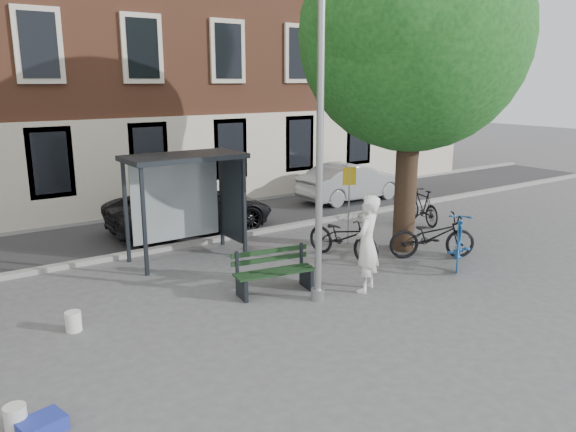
% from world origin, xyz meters
% --- Properties ---
extents(ground, '(90.00, 90.00, 0.00)m').
position_xyz_m(ground, '(0.00, 0.00, 0.00)').
color(ground, '#4C4C4F').
rests_on(ground, ground).
extents(road, '(40.00, 4.00, 0.01)m').
position_xyz_m(road, '(0.00, 7.00, 0.01)').
color(road, '#28282B').
rests_on(road, ground).
extents(curb_near, '(40.00, 0.25, 0.12)m').
position_xyz_m(curb_near, '(0.00, 5.00, 0.06)').
color(curb_near, gray).
rests_on(curb_near, ground).
extents(curb_far, '(40.00, 0.25, 0.12)m').
position_xyz_m(curb_far, '(0.00, 9.00, 0.06)').
color(curb_far, gray).
rests_on(curb_far, ground).
extents(building_row, '(30.00, 8.00, 14.00)m').
position_xyz_m(building_row, '(0.00, 13.00, 7.00)').
color(building_row, brown).
rests_on(building_row, ground).
extents(lamppost, '(0.28, 0.35, 6.11)m').
position_xyz_m(lamppost, '(0.00, 0.00, 2.78)').
color(lamppost, '#9EA0A3').
rests_on(lamppost, ground).
extents(tree_right, '(5.76, 5.60, 8.20)m').
position_xyz_m(tree_right, '(4.01, 1.38, 5.62)').
color(tree_right, black).
rests_on(tree_right, ground).
extents(bus_shelter, '(2.85, 1.45, 2.62)m').
position_xyz_m(bus_shelter, '(-0.61, 4.11, 1.92)').
color(bus_shelter, '#1E2328').
rests_on(bus_shelter, ground).
extents(painter, '(0.90, 0.80, 2.06)m').
position_xyz_m(painter, '(1.16, -0.15, 1.03)').
color(painter, white).
rests_on(painter, ground).
extents(bench, '(1.79, 0.84, 0.89)m').
position_xyz_m(bench, '(-0.49, 0.88, 0.41)').
color(bench, '#1E2328').
rests_on(bench, ground).
extents(bike_a, '(2.23, 1.76, 1.13)m').
position_xyz_m(bike_a, '(4.05, 0.58, 0.57)').
color(bike_a, black).
rests_on(bike_a, ground).
extents(bike_b, '(1.92, 1.65, 1.19)m').
position_xyz_m(bike_b, '(4.14, -0.17, 0.60)').
color(bike_b, '#1A4E92').
rests_on(bike_b, ground).
extents(bike_c, '(1.19, 2.24, 1.12)m').
position_xyz_m(bike_c, '(2.19, 1.81, 0.56)').
color(bike_c, black).
rests_on(bike_c, ground).
extents(bike_d, '(1.05, 1.90, 1.10)m').
position_xyz_m(bike_d, '(6.50, 3.11, 0.55)').
color(bike_d, black).
rests_on(bike_d, ground).
extents(car_dark, '(4.99, 2.48, 1.36)m').
position_xyz_m(car_dark, '(0.24, 6.41, 0.68)').
color(car_dark, black).
rests_on(car_dark, ground).
extents(car_silver, '(4.23, 1.49, 1.39)m').
position_xyz_m(car_silver, '(7.01, 6.99, 0.70)').
color(car_silver, '#93959A').
rests_on(car_silver, ground).
extents(blue_crate, '(0.63, 0.52, 0.20)m').
position_xyz_m(blue_crate, '(-5.58, -1.50, 0.10)').
color(blue_crate, '#212F98').
rests_on(blue_crate, ground).
extents(bucket_a, '(0.34, 0.34, 0.36)m').
position_xyz_m(bucket_a, '(-5.84, -1.29, 0.18)').
color(bucket_a, silver).
rests_on(bucket_a, ground).
extents(bucket_c, '(0.32, 0.32, 0.36)m').
position_xyz_m(bucket_c, '(-4.46, 1.34, 0.18)').
color(bucket_c, silver).
rests_on(bucket_c, ground).
extents(notice_sign, '(0.35, 0.17, 2.11)m').
position_xyz_m(notice_sign, '(3.14, 2.71, 1.57)').
color(notice_sign, '#9EA0A3').
rests_on(notice_sign, ground).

